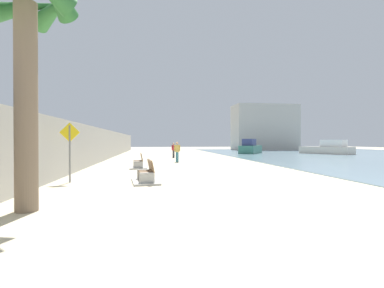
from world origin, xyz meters
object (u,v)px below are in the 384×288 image
Objects in this scene: pedestrian_sign at (70,145)px; boat_nearest at (250,148)px; bench_far at (139,165)px; person_walking at (174,149)px; boat_far_left at (328,149)px; palm_tree at (24,27)px; bench_near at (146,177)px; person_standing at (177,150)px.

boat_nearest is at bearing 57.42° from pedestrian_sign.
boat_nearest reaches higher than bench_far.
pedestrian_sign is at bearing -122.58° from boat_nearest.
person_walking is (3.11, 11.60, 0.69)m from bench_far.
boat_far_left is at bearing 41.57° from pedestrian_sign.
palm_tree reaches higher than person_walking.
bench_near is 0.31× the size of boat_far_left.
boat_far_left reaches higher than bench_near.
bench_far is at bearing 67.92° from pedestrian_sign.
person_standing is at bearing 79.05° from bench_near.
bench_far is 29.99m from boat_far_left.
boat_far_left is 10.26m from boat_nearest.
person_walking is 0.30× the size of boat_nearest.
boat_nearest is at bearing 52.82° from person_standing.
boat_far_left is at bearing 47.66° from palm_tree.
bench_far is (-0.65, 6.85, 0.00)m from bench_near.
boat_nearest is (16.77, 32.08, -3.88)m from palm_tree.
bench_near is 1.38× the size of person_walking.
boat_far_left reaches higher than person_standing.
boat_far_left is (21.25, 5.88, -0.18)m from person_walking.
palm_tree is 0.90× the size of boat_far_left.
person_walking is (2.46, 18.45, 0.69)m from bench_near.
person_standing reaches higher than bench_far.
person_standing is at bearing -91.21° from person_walking.
palm_tree reaches higher than person_standing.
boat_far_left reaches higher than person_walking.
person_standing is 0.32× the size of boat_nearest.
bench_near is 30.52m from boat_nearest.
person_standing is at bearing -150.01° from boat_far_left.
pedestrian_sign is at bearing -138.43° from boat_far_left.
bench_far is (2.28, 11.74, -4.45)m from palm_tree.
person_walking is 0.62× the size of pedestrian_sign.
pedestrian_sign reaches higher than boat_far_left.
person_walking is 0.93× the size of person_standing.
palm_tree is 3.97× the size of person_walking.
bench_near is 12.24m from person_standing.
palm_tree is 39.74m from boat_far_left.
boat_nearest is at bearing 37.49° from person_walking.
boat_far_left is at bearing 29.99° from person_standing.
pedestrian_sign is (-5.71, -18.03, 0.68)m from person_walking.
pedestrian_sign is at bearing -112.08° from bench_far.
boat_nearest reaches higher than boat_far_left.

